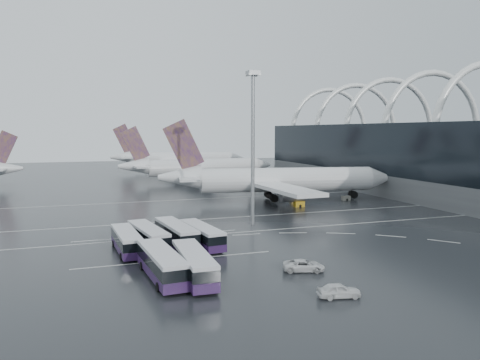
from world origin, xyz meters
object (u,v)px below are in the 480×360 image
object	(u,v)px
bus_row_far_b	(194,264)
airliner_gate_c	(176,159)
airliner_gate_b	(196,168)
van_curve_b	(339,290)
van_curve_a	(304,265)
bus_row_near_b	(148,236)
bus_row_far_a	(162,263)
floodlight_mast	(253,129)
bus_row_near_c	(176,233)
gse_cart_belly_d	(346,198)
gse_cart_belly_c	(299,204)
gse_cart_belly_e	(295,199)
airliner_main	(275,181)
bus_row_near_d	(201,235)
bus_row_near_a	(127,241)

from	to	relation	value
bus_row_far_b	airliner_gate_c	bearing A→B (deg)	-8.82
airliner_gate_b	van_curve_b	xyz separation A→B (m)	(-13.47, -119.22, -4.11)
van_curve_a	bus_row_near_b	bearing A→B (deg)	60.57
bus_row_far_a	floodlight_mast	bearing A→B (deg)	-43.17
airliner_gate_c	bus_row_far_a	bearing A→B (deg)	-92.86
bus_row_near_c	gse_cart_belly_d	xyz separation A→B (m)	(51.16, 32.79, -1.29)
floodlight_mast	gse_cart_belly_c	xyz separation A→B (m)	(17.94, 16.24, -17.60)
van_curve_b	van_curve_a	bearing A→B (deg)	7.18
bus_row_near_c	gse_cart_belly_c	xyz separation A→B (m)	(35.04, 27.42, -1.21)
van_curve_b	gse_cart_belly_e	bearing A→B (deg)	-10.15
gse_cart_belly_c	airliner_main	bearing A→B (deg)	98.15
bus_row_near_c	gse_cart_belly_c	world-z (taller)	bus_row_near_c
floodlight_mast	gse_cart_belly_e	bearing A→B (deg)	49.94
bus_row_near_b	bus_row_far_b	size ratio (longest dim) A/B	0.98
gse_cart_belly_c	bus_row_far_b	bearing A→B (deg)	-128.99
bus_row_near_b	airliner_gate_b	bearing A→B (deg)	-26.68
airliner_main	gse_cart_belly_e	distance (m)	6.80
airliner_gate_c	airliner_main	bearing A→B (deg)	-77.09
bus_row_far_a	van_curve_b	world-z (taller)	bus_row_far_a
floodlight_mast	gse_cart_belly_c	bearing A→B (deg)	42.16
bus_row_far_a	gse_cart_belly_d	world-z (taller)	bus_row_far_a
airliner_gate_c	gse_cart_belly_e	distance (m)	99.52
bus_row_near_d	bus_row_far_b	world-z (taller)	bus_row_far_b
bus_row_near_a	gse_cart_belly_e	bearing A→B (deg)	-53.58
airliner_main	bus_row_near_a	size ratio (longest dim) A/B	4.74
bus_row_near_d	van_curve_b	size ratio (longest dim) A/B	2.85
bus_row_near_d	bus_row_far_a	world-z (taller)	bus_row_far_a
bus_row_far_a	gse_cart_belly_c	bearing A→B (deg)	-46.79
floodlight_mast	gse_cart_belly_e	distance (m)	36.98
bus_row_near_d	gse_cart_belly_c	bearing A→B (deg)	-53.92
airliner_gate_b	bus_row_near_d	size ratio (longest dim) A/B	4.25
floodlight_mast	gse_cart_belly_e	world-z (taller)	floodlight_mast
bus_row_near_b	gse_cart_belly_c	size ratio (longest dim) A/B	5.71
airliner_main	floodlight_mast	distance (m)	34.13
airliner_main	bus_row_near_c	distance (m)	50.87
van_curve_a	bus_row_near_a	bearing A→B (deg)	68.29
van_curve_a	gse_cart_belly_e	bearing A→B (deg)	-6.37
airliner_gate_c	bus_row_near_b	bearing A→B (deg)	-93.98
bus_row_near_a	gse_cart_belly_e	size ratio (longest dim) A/B	5.99
airliner_main	gse_cart_belly_e	size ratio (longest dim) A/B	28.40
gse_cart_belly_c	gse_cart_belly_d	size ratio (longest dim) A/B	1.14
bus_row_near_c	airliner_main	bearing A→B (deg)	-47.90
bus_row_far_a	gse_cart_belly_e	size ratio (longest dim) A/B	6.55
airliner_gate_c	bus_row_far_a	world-z (taller)	airliner_gate_c
bus_row_near_c	bus_row_far_a	xyz separation A→B (m)	(-5.04, -16.20, 0.04)
airliner_main	airliner_gate_b	size ratio (longest dim) A/B	1.09
bus_row_near_d	van_curve_b	distance (m)	28.41
floodlight_mast	gse_cart_belly_d	size ratio (longest dim) A/B	13.88
airliner_gate_b	bus_row_near_b	distance (m)	95.37
gse_cart_belly_c	gse_cart_belly_e	size ratio (longest dim) A/B	1.10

